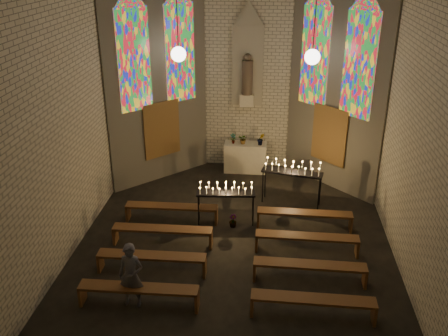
{
  "coord_description": "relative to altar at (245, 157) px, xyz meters",
  "views": [
    {
      "loc": [
        0.82,
        -10.07,
        7.09
      ],
      "look_at": [
        -0.28,
        0.95,
        2.11
      ],
      "focal_mm": 40.0,
      "sensor_mm": 36.0,
      "label": 1
    }
  ],
  "objects": [
    {
      "name": "floor",
      "position": [
        0.0,
        -5.45,
        -0.5
      ],
      "size": [
        12.0,
        12.0,
        0.0
      ],
      "primitive_type": "plane",
      "color": "black",
      "rests_on": "ground"
    },
    {
      "name": "room",
      "position": [
        -0.0,
        -2.08,
        3.22
      ],
      "size": [
        8.22,
        12.43,
        7.0
      ],
      "color": "beige",
      "rests_on": "ground"
    },
    {
      "name": "altar",
      "position": [
        0.0,
        0.0,
        0.0
      ],
      "size": [
        1.4,
        0.6,
        1.0
      ],
      "primitive_type": "cube",
      "color": "beige",
      "rests_on": "ground"
    },
    {
      "name": "flower_vase_left",
      "position": [
        -0.41,
        -0.04,
        0.68
      ],
      "size": [
        0.22,
        0.18,
        0.35
      ],
      "primitive_type": "imported",
      "rotation": [
        0.0,
        0.0,
        0.37
      ],
      "color": "#4C723F",
      "rests_on": "altar"
    },
    {
      "name": "flower_vase_center",
      "position": [
        -0.07,
        -0.03,
        0.67
      ],
      "size": [
        0.37,
        0.35,
        0.33
      ],
      "primitive_type": "imported",
      "rotation": [
        0.0,
        0.0,
        -0.35
      ],
      "color": "#4C723F",
      "rests_on": "altar"
    },
    {
      "name": "flower_vase_right",
      "position": [
        0.51,
        -0.08,
        0.71
      ],
      "size": [
        0.26,
        0.23,
        0.42
      ],
      "primitive_type": "imported",
      "rotation": [
        0.0,
        0.0,
        0.2
      ],
      "color": "#4C723F",
      "rests_on": "altar"
    },
    {
      "name": "aisle_flower_pot",
      "position": [
        -0.11,
        -3.73,
        -0.32
      ],
      "size": [
        0.27,
        0.27,
        0.37
      ],
      "primitive_type": "imported",
      "rotation": [
        0.0,
        0.0,
        -0.41
      ],
      "color": "#4C723F",
      "rests_on": "ground"
    },
    {
      "name": "votive_stand_left",
      "position": [
        -0.32,
        -3.54,
        0.5
      ],
      "size": [
        1.62,
        0.51,
        1.17
      ],
      "rotation": [
        0.0,
        0.0,
        0.08
      ],
      "color": "black",
      "rests_on": "ground"
    },
    {
      "name": "votive_stand_right",
      "position": [
        1.5,
        -2.21,
        0.61
      ],
      "size": [
        1.82,
        0.77,
        1.3
      ],
      "rotation": [
        0.0,
        0.0,
        -0.21
      ],
      "color": "black",
      "rests_on": "ground"
    },
    {
      "name": "pew_left_0",
      "position": [
        -1.83,
        -3.59,
        -0.1
      ],
      "size": [
        2.56,
        0.39,
        0.49
      ],
      "rotation": [
        0.0,
        0.0,
        0.01
      ],
      "color": "#593519",
      "rests_on": "ground"
    },
    {
      "name": "pew_right_0",
      "position": [
        1.83,
        -3.59,
        -0.1
      ],
      "size": [
        2.56,
        0.39,
        0.49
      ],
      "rotation": [
        0.0,
        0.0,
        -0.01
      ],
      "color": "#593519",
      "rests_on": "ground"
    },
    {
      "name": "pew_left_1",
      "position": [
        -1.83,
        -4.79,
        -0.1
      ],
      "size": [
        2.56,
        0.39,
        0.49
      ],
      "rotation": [
        0.0,
        0.0,
        0.01
      ],
      "color": "#593519",
      "rests_on": "ground"
    },
    {
      "name": "pew_right_1",
      "position": [
        1.83,
        -4.79,
        -0.1
      ],
      "size": [
        2.56,
        0.39,
        0.49
      ],
      "rotation": [
        0.0,
        0.0,
        -0.01
      ],
      "color": "#593519",
      "rests_on": "ground"
    },
    {
      "name": "pew_left_2",
      "position": [
        -1.83,
        -5.99,
        -0.1
      ],
      "size": [
        2.56,
        0.39,
        0.49
      ],
      "rotation": [
        0.0,
        0.0,
        0.01
      ],
      "color": "#593519",
      "rests_on": "ground"
    },
    {
      "name": "pew_right_2",
      "position": [
        1.83,
        -5.99,
        -0.1
      ],
      "size": [
        2.56,
        0.39,
        0.49
      ],
      "rotation": [
        0.0,
        0.0,
        -0.01
      ],
      "color": "#593519",
      "rests_on": "ground"
    },
    {
      "name": "pew_left_3",
      "position": [
        -1.83,
        -7.19,
        -0.1
      ],
      "size": [
        2.56,
        0.39,
        0.49
      ],
      "rotation": [
        0.0,
        0.0,
        0.01
      ],
      "color": "#593519",
      "rests_on": "ground"
    },
    {
      "name": "pew_right_3",
      "position": [
        1.83,
        -7.19,
        -0.1
      ],
      "size": [
        2.56,
        0.39,
        0.49
      ],
      "rotation": [
        0.0,
        0.0,
        -0.01
      ],
      "color": "#593519",
      "rests_on": "ground"
    },
    {
      "name": "visitor",
      "position": [
        -1.97,
        -7.15,
        0.24
      ],
      "size": [
        0.57,
        0.4,
        1.48
      ],
      "primitive_type": "imported",
      "rotation": [
        0.0,
        0.0,
        -0.08
      ],
      "color": "#4E4F59",
      "rests_on": "ground"
    }
  ]
}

